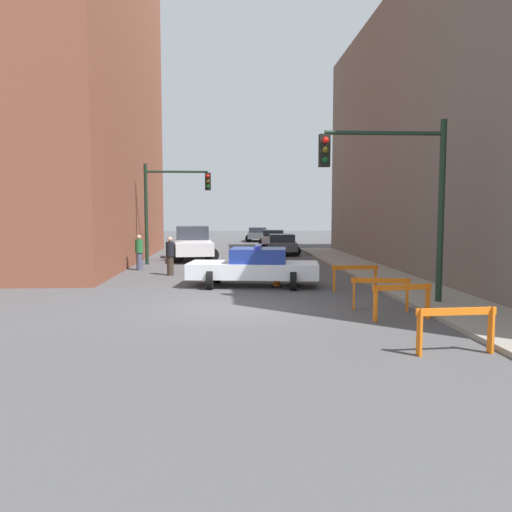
{
  "coord_description": "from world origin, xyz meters",
  "views": [
    {
      "loc": [
        -0.24,
        -14.04,
        2.69
      ],
      "look_at": [
        0.9,
        5.31,
        1.0
      ],
      "focal_mm": 35.0,
      "sensor_mm": 36.0,
      "label": 1
    }
  ],
  "objects_px": {
    "barrier_back": "(381,288)",
    "pedestrian_corner": "(139,252)",
    "traffic_light_far": "(167,199)",
    "parked_car_mid": "(273,238)",
    "police_car": "(255,267)",
    "barrier_front": "(456,323)",
    "parked_car_far": "(258,234)",
    "traffic_light_near": "(402,183)",
    "barrier_corner": "(355,274)",
    "pedestrian_crossing": "(170,255)",
    "white_truck": "(193,244)",
    "traffic_cone": "(277,278)",
    "parked_car_near": "(282,244)",
    "barrier_mid": "(402,296)"
  },
  "relations": [
    {
      "from": "traffic_light_far",
      "to": "parked_car_far",
      "type": "height_order",
      "value": "traffic_light_far"
    },
    {
      "from": "parked_car_far",
      "to": "parked_car_near",
      "type": "bearing_deg",
      "value": -83.83
    },
    {
      "from": "traffic_light_near",
      "to": "pedestrian_corner",
      "type": "height_order",
      "value": "traffic_light_near"
    },
    {
      "from": "police_car",
      "to": "barrier_corner",
      "type": "height_order",
      "value": "police_car"
    },
    {
      "from": "parked_car_mid",
      "to": "barrier_mid",
      "type": "bearing_deg",
      "value": -84.13
    },
    {
      "from": "barrier_back",
      "to": "traffic_cone",
      "type": "relative_size",
      "value": 2.42
    },
    {
      "from": "parked_car_far",
      "to": "traffic_light_near",
      "type": "bearing_deg",
      "value": -82.78
    },
    {
      "from": "traffic_light_near",
      "to": "barrier_corner",
      "type": "height_order",
      "value": "traffic_light_near"
    },
    {
      "from": "barrier_corner",
      "to": "traffic_light_near",
      "type": "bearing_deg",
      "value": -76.97
    },
    {
      "from": "parked_car_far",
      "to": "barrier_back",
      "type": "bearing_deg",
      "value": -84.13
    },
    {
      "from": "traffic_light_near",
      "to": "barrier_back",
      "type": "relative_size",
      "value": 3.28
    },
    {
      "from": "barrier_front",
      "to": "traffic_cone",
      "type": "distance_m",
      "value": 9.22
    },
    {
      "from": "police_car",
      "to": "traffic_cone",
      "type": "xyz_separation_m",
      "value": [
        0.8,
        -0.16,
        -0.41
      ]
    },
    {
      "from": "barrier_mid",
      "to": "traffic_cone",
      "type": "relative_size",
      "value": 2.42
    },
    {
      "from": "white_truck",
      "to": "police_car",
      "type": "bearing_deg",
      "value": -80.73
    },
    {
      "from": "barrier_front",
      "to": "barrier_corner",
      "type": "height_order",
      "value": "same"
    },
    {
      "from": "traffic_light_far",
      "to": "parked_car_far",
      "type": "relative_size",
      "value": 1.18
    },
    {
      "from": "white_truck",
      "to": "pedestrian_corner",
      "type": "distance_m",
      "value": 5.7
    },
    {
      "from": "white_truck",
      "to": "barrier_back",
      "type": "height_order",
      "value": "white_truck"
    },
    {
      "from": "barrier_front",
      "to": "barrier_corner",
      "type": "bearing_deg",
      "value": 89.73
    },
    {
      "from": "traffic_light_near",
      "to": "barrier_front",
      "type": "relative_size",
      "value": 3.25
    },
    {
      "from": "barrier_back",
      "to": "parked_car_mid",
      "type": "bearing_deg",
      "value": 91.11
    },
    {
      "from": "barrier_front",
      "to": "traffic_cone",
      "type": "relative_size",
      "value": 2.44
    },
    {
      "from": "traffic_light_near",
      "to": "parked_car_far",
      "type": "bearing_deg",
      "value": 93.62
    },
    {
      "from": "parked_car_near",
      "to": "barrier_front",
      "type": "bearing_deg",
      "value": -83.91
    },
    {
      "from": "barrier_back",
      "to": "pedestrian_corner",
      "type": "bearing_deg",
      "value": 129.27
    },
    {
      "from": "barrier_corner",
      "to": "barrier_back",
      "type": "bearing_deg",
      "value": -92.38
    },
    {
      "from": "parked_car_mid",
      "to": "pedestrian_crossing",
      "type": "distance_m",
      "value": 19.27
    },
    {
      "from": "traffic_light_near",
      "to": "barrier_corner",
      "type": "distance_m",
      "value": 3.98
    },
    {
      "from": "parked_car_mid",
      "to": "traffic_cone",
      "type": "distance_m",
      "value": 21.92
    },
    {
      "from": "barrier_front",
      "to": "traffic_cone",
      "type": "xyz_separation_m",
      "value": [
        -2.51,
        8.87,
        -0.3
      ]
    },
    {
      "from": "traffic_light_far",
      "to": "parked_car_mid",
      "type": "bearing_deg",
      "value": 63.48
    },
    {
      "from": "barrier_front",
      "to": "white_truck",
      "type": "bearing_deg",
      "value": 107.6
    },
    {
      "from": "traffic_light_far",
      "to": "pedestrian_crossing",
      "type": "distance_m",
      "value": 5.38
    },
    {
      "from": "traffic_light_far",
      "to": "pedestrian_corner",
      "type": "height_order",
      "value": "traffic_light_far"
    },
    {
      "from": "traffic_light_far",
      "to": "parked_car_mid",
      "type": "xyz_separation_m",
      "value": [
        6.77,
        13.57,
        -2.72
      ]
    },
    {
      "from": "pedestrian_crossing",
      "to": "parked_car_mid",
      "type": "bearing_deg",
      "value": 5.98
    },
    {
      "from": "parked_car_near",
      "to": "barrier_corner",
      "type": "bearing_deg",
      "value": -82.84
    },
    {
      "from": "parked_car_mid",
      "to": "traffic_cone",
      "type": "bearing_deg",
      "value": -90.49
    },
    {
      "from": "white_truck",
      "to": "pedestrian_corner",
      "type": "bearing_deg",
      "value": -118.3
    },
    {
      "from": "white_truck",
      "to": "barrier_front",
      "type": "relative_size",
      "value": 3.49
    },
    {
      "from": "pedestrian_crossing",
      "to": "barrier_back",
      "type": "relative_size",
      "value": 1.05
    },
    {
      "from": "barrier_mid",
      "to": "traffic_light_far",
      "type": "bearing_deg",
      "value": 117.86
    },
    {
      "from": "parked_car_far",
      "to": "police_car",
      "type": "bearing_deg",
      "value": -90.17
    },
    {
      "from": "parked_car_far",
      "to": "pedestrian_corner",
      "type": "relative_size",
      "value": 2.65
    },
    {
      "from": "parked_car_mid",
      "to": "barrier_back",
      "type": "height_order",
      "value": "parked_car_mid"
    },
    {
      "from": "parked_car_far",
      "to": "parked_car_mid",
      "type": "bearing_deg",
      "value": -79.79
    },
    {
      "from": "parked_car_near",
      "to": "parked_car_mid",
      "type": "xyz_separation_m",
      "value": [
        0.15,
        7.75,
        0.0
      ]
    },
    {
      "from": "police_car",
      "to": "barrier_front",
      "type": "height_order",
      "value": "police_car"
    },
    {
      "from": "white_truck",
      "to": "barrier_back",
      "type": "xyz_separation_m",
      "value": [
        6.17,
        -15.46,
        -0.29
      ]
    }
  ]
}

